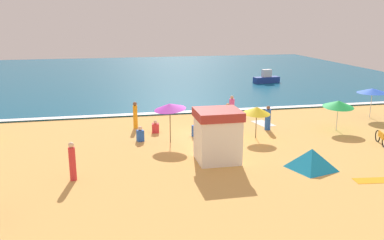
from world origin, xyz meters
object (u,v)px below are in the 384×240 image
object	(u,v)px
beach_umbrella_2	(338,104)
beachgoer_12	(140,134)
beach_umbrella_6	(372,91)
beach_tent	(312,159)
beachgoer_4	(205,131)
beachgoer_7	(155,127)
beachgoer_10	(72,162)
lifeguard_cabana	(218,135)
beach_umbrella_4	(257,110)
beachgoer_11	(268,119)
beach_umbrella_1	(170,107)
small_boat_0	(266,78)
parked_bicycle	(381,138)
beachgoer_8	(135,115)
beachgoer_9	(232,108)
beachgoer_5	(228,119)
beachgoer_1	(196,131)

from	to	relation	value
beach_umbrella_2	beachgoer_12	world-z (taller)	beach_umbrella_2
beach_umbrella_6	beach_tent	world-z (taller)	beach_umbrella_6
beachgoer_4	beachgoer_7	bearing A→B (deg)	127.83
beachgoer_4	beachgoer_10	size ratio (longest dim) A/B	1.02
lifeguard_cabana	beach_umbrella_4	world-z (taller)	lifeguard_cabana
beachgoer_11	beach_umbrella_4	bearing A→B (deg)	-131.03
beach_umbrella_1	beach_umbrella_4	world-z (taller)	beach_umbrella_1
beach_umbrella_2	beachgoer_7	xyz separation A→B (m)	(-11.52, 1.88, -1.41)
beachgoer_7	beach_umbrella_6	bearing A→B (deg)	2.70
beach_umbrella_2	beach_umbrella_6	world-z (taller)	beach_umbrella_6
beach_umbrella_1	beachgoer_12	bearing A→B (deg)	159.54
small_boat_0	lifeguard_cabana	bearing A→B (deg)	-117.42
parked_bicycle	beachgoer_7	bearing A→B (deg)	157.38
beach_umbrella_6	beachgoer_8	xyz separation A→B (m)	(-16.92, 0.58, -1.12)
beach_umbrella_6	parked_bicycle	distance (m)	6.99
lifeguard_cabana	beach_umbrella_1	bearing A→B (deg)	117.10
beachgoer_9	beachgoer_10	xyz separation A→B (m)	(-10.30, -9.29, 0.07)
beach_tent	beachgoer_12	distance (m)	9.92
beach_umbrella_4	beach_tent	bearing A→B (deg)	-81.90
lifeguard_cabana	parked_bicycle	distance (m)	10.02
parked_bicycle	beachgoer_8	bearing A→B (deg)	154.41
beach_umbrella_2	beachgoer_12	size ratio (longest dim) A/B	2.54
lifeguard_cabana	beachgoer_10	distance (m)	7.11
beachgoer_9	beachgoer_4	bearing A→B (deg)	-120.90
beach_umbrella_1	beach_tent	size ratio (longest dim) A/B	1.00
beach_umbrella_1	beach_umbrella_6	xyz separation A→B (m)	(15.18, 3.03, -0.16)
beachgoer_10	beachgoer_7	bearing A→B (deg)	56.90
beachgoer_5	beach_umbrella_2	bearing A→B (deg)	-5.73
beach_umbrella_4	beachgoer_10	world-z (taller)	beach_umbrella_4
beach_tent	small_boat_0	size ratio (longest dim) A/B	0.84
lifeguard_cabana	beach_umbrella_4	size ratio (longest dim) A/B	1.27
beach_tent	beachgoer_10	world-z (taller)	beachgoer_10
beach_umbrella_1	small_boat_0	size ratio (longest dim) A/B	0.85
lifeguard_cabana	beachgoer_8	size ratio (longest dim) A/B	1.51
beachgoer_12	beach_umbrella_1	bearing A→B (deg)	-20.46
beach_umbrella_1	parked_bicycle	distance (m)	12.26
beachgoer_1	beachgoer_10	distance (m)	8.89
beachgoer_1	beachgoer_8	world-z (taller)	beachgoer_8
beachgoer_4	beachgoer_7	world-z (taller)	beachgoer_4
parked_bicycle	beachgoer_7	distance (m)	13.41
beachgoer_7	beachgoer_9	xyz separation A→B (m)	(5.74, 2.28, 0.47)
lifeguard_cabana	small_boat_0	size ratio (longest dim) A/B	0.90
beach_umbrella_1	beach_umbrella_2	xyz separation A→B (m)	(10.94, 0.41, -0.41)
beachgoer_1	beachgoer_7	world-z (taller)	beachgoer_1
beachgoer_8	beachgoer_7	bearing A→B (deg)	-48.90
beach_umbrella_1	beachgoer_5	xyz separation A→B (m)	(3.80, 1.13, -1.23)
parked_bicycle	beachgoer_12	distance (m)	13.93
beach_umbrella_2	beachgoer_8	distance (m)	13.11
beach_umbrella_6	beachgoer_8	distance (m)	16.97
beach_tent	beachgoer_1	size ratio (longest dim) A/B	2.82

